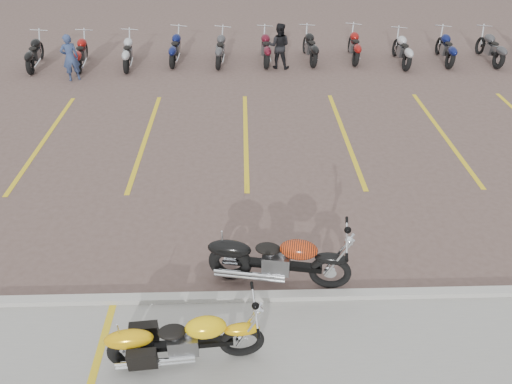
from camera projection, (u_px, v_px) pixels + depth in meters
ground at (248, 228)px, 10.18m from camera, size 100.00×100.00×0.00m
curb at (249, 297)px, 8.49m from camera, size 60.00×0.18×0.12m
parking_stripes at (246, 137)px, 13.50m from camera, size 38.00×5.50×0.01m
yellow_cruiser at (183, 340)px, 7.23m from camera, size 2.29×0.40×0.94m
flame_cruiser at (276, 261)px, 8.58m from camera, size 2.48×0.60×1.02m
person_a at (70, 58)px, 16.54m from camera, size 0.67×0.58×1.55m
person_b at (279, 46)px, 17.53m from camera, size 0.88×0.76×1.58m
bg_bike_row at (287, 47)px, 18.17m from camera, size 18.81×2.01×1.10m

